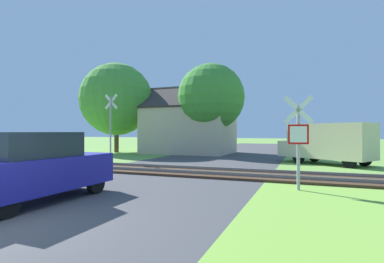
{
  "coord_description": "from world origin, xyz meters",
  "views": [
    {
      "loc": [
        5.52,
        -3.83,
        1.79
      ],
      "look_at": [
        0.5,
        9.21,
        1.8
      ],
      "focal_mm": 28.0,
      "sensor_mm": 36.0,
      "label": 1
    }
  ],
  "objects": [
    {
      "name": "crossing_sign_far",
      "position": [
        -4.91,
        10.37,
        2.26
      ],
      "size": [
        0.88,
        0.13,
        3.94
      ],
      "rotation": [
        0.0,
        0.0,
        -0.03
      ],
      "color": "#9E9EA5",
      "rests_on": "ground"
    },
    {
      "name": "parked_car",
      "position": [
        -0.92,
        1.85,
        0.89
      ],
      "size": [
        1.74,
        4.04,
        1.78
      ],
      "rotation": [
        0.0,
        0.0,
        -0.02
      ],
      "color": "navy",
      "rests_on": "ground"
    },
    {
      "name": "road_asphalt",
      "position": [
        0.0,
        2.0,
        0.0
      ],
      "size": [
        8.25,
        80.0,
        0.01
      ],
      "primitive_type": "cube",
      "color": "#424244",
      "rests_on": "ground"
    },
    {
      "name": "rail_track",
      "position": [
        0.0,
        8.21,
        0.06
      ],
      "size": [
        60.0,
        2.6,
        0.22
      ],
      "color": "#422D1E",
      "rests_on": "ground"
    },
    {
      "name": "mail_truck",
      "position": [
        6.55,
        14.14,
        1.24
      ],
      "size": [
        5.11,
        4.24,
        2.24
      ],
      "rotation": [
        0.0,
        0.0,
        0.99
      ],
      "color": "beige",
      "rests_on": "ground"
    },
    {
      "name": "tree_left",
      "position": [
        -9.92,
        18.02,
        4.6
      ],
      "size": [
        6.25,
        6.25,
        7.73
      ],
      "color": "#513823",
      "rests_on": "ground"
    },
    {
      "name": "tree_center",
      "position": [
        -1.5,
        18.53,
        4.49
      ],
      "size": [
        5.24,
        5.24,
        7.12
      ],
      "color": "#513823",
      "rests_on": "ground"
    },
    {
      "name": "stop_sign_near",
      "position": [
        5.27,
        5.84,
        1.64
      ],
      "size": [
        0.88,
        0.16,
        2.9
      ],
      "rotation": [
        0.0,
        0.0,
        3.19
      ],
      "color": "#9E9EA5",
      "rests_on": "ground"
    },
    {
      "name": "house",
      "position": [
        -3.71,
        19.48,
        2.07
      ],
      "size": [
        7.35,
        5.58,
        5.65
      ],
      "rotation": [
        0.0,
        0.0,
        -0.02
      ],
      "color": "#C6B293",
      "rests_on": "ground"
    }
  ]
}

